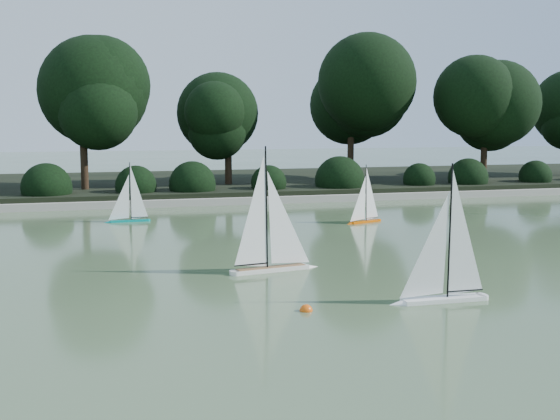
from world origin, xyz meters
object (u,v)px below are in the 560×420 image
sailboat_orange (363,213)px  race_buoy (306,311)px  sailboat_white_b (277,250)px  sailboat_white_a (437,279)px  sailboat_teal (126,212)px

sailboat_orange → race_buoy: size_ratio=8.57×
race_buoy → sailboat_white_b: bearing=84.4°
sailboat_orange → race_buoy: sailboat_orange is taller
sailboat_white_a → sailboat_teal: bearing=113.7°
race_buoy → sailboat_white_a: bearing=-0.4°
sailboat_teal → sailboat_orange: bearing=-16.0°
sailboat_white_a → sailboat_teal: (-3.36, 7.65, -0.07)m
sailboat_white_a → race_buoy: size_ratio=11.65×
sailboat_white_a → sailboat_orange: size_ratio=1.36×
sailboat_white_b → sailboat_teal: (-1.95, 5.47, -0.08)m
sailboat_white_a → sailboat_orange: (1.48, 6.26, -0.07)m
sailboat_orange → race_buoy: (-3.11, -6.25, -0.20)m
sailboat_white_b → race_buoy: 2.20m
sailboat_orange → sailboat_teal: (-4.85, 1.39, 0.01)m
sailboat_white_b → sailboat_teal: size_ratio=1.42×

